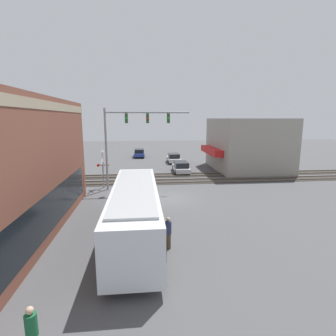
% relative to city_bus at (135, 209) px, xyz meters
% --- Properties ---
extents(ground_plane, '(120.00, 120.00, 0.00)m').
position_rel_city_bus_xyz_m(ground_plane, '(7.24, -2.80, -1.68)').
color(ground_plane, '#4C4C4F').
extents(shop_building, '(10.59, 9.84, 6.83)m').
position_rel_city_bus_xyz_m(shop_building, '(19.54, -14.59, 1.72)').
color(shop_building, gray).
rests_on(shop_building, ground).
extents(city_bus, '(11.43, 2.59, 3.04)m').
position_rel_city_bus_xyz_m(city_bus, '(0.00, 0.00, 0.00)').
color(city_bus, silver).
rests_on(city_bus, ground).
extents(traffic_signal_gantry, '(0.42, 8.03, 7.79)m').
position_rel_city_bus_xyz_m(traffic_signal_gantry, '(10.74, 0.58, 4.09)').
color(traffic_signal_gantry, gray).
rests_on(traffic_signal_gantry, ground).
extents(crossing_signal, '(1.41, 1.18, 3.81)m').
position_rel_city_bus_xyz_m(crossing_signal, '(11.43, 3.40, 0.61)').
color(crossing_signal, gray).
rests_on(crossing_signal, ground).
extents(rail_track_near, '(2.60, 60.00, 0.15)m').
position_rel_city_bus_xyz_m(rail_track_near, '(13.24, -2.80, -1.66)').
color(rail_track_near, '#332D28').
rests_on(rail_track_near, ground).
extents(rail_track_far, '(2.60, 60.00, 0.15)m').
position_rel_city_bus_xyz_m(rail_track_far, '(16.44, -2.80, -1.66)').
color(rail_track_far, '#332D28').
rests_on(rail_track_far, ground).
extents(parked_car_silver, '(4.60, 1.82, 1.42)m').
position_rel_city_bus_xyz_m(parked_car_silver, '(18.06, -5.40, -1.02)').
color(parked_car_silver, '#B7B7BC').
rests_on(parked_car_silver, ground).
extents(parked_car_white, '(4.25, 1.82, 1.46)m').
position_rel_city_bus_xyz_m(parked_car_white, '(25.76, -5.40, -1.01)').
color(parked_car_white, silver).
rests_on(parked_car_white, ground).
extents(parked_car_blue, '(4.88, 1.82, 1.46)m').
position_rel_city_bus_xyz_m(parked_car_blue, '(32.68, -0.00, -1.00)').
color(parked_car_blue, navy).
rests_on(parked_car_blue, ground).
extents(pedestrian_near_bus, '(0.34, 0.34, 1.75)m').
position_rel_city_bus_xyz_m(pedestrian_near_bus, '(-1.62, -1.76, -0.79)').
color(pedestrian_near_bus, '#473828').
rests_on(pedestrian_near_bus, ground).
extents(pedestrian_by_lamp, '(0.34, 0.34, 1.73)m').
position_rel_city_bus_xyz_m(pedestrian_by_lamp, '(-7.79, 2.72, -0.80)').
color(pedestrian_by_lamp, '#2D3351').
rests_on(pedestrian_by_lamp, ground).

